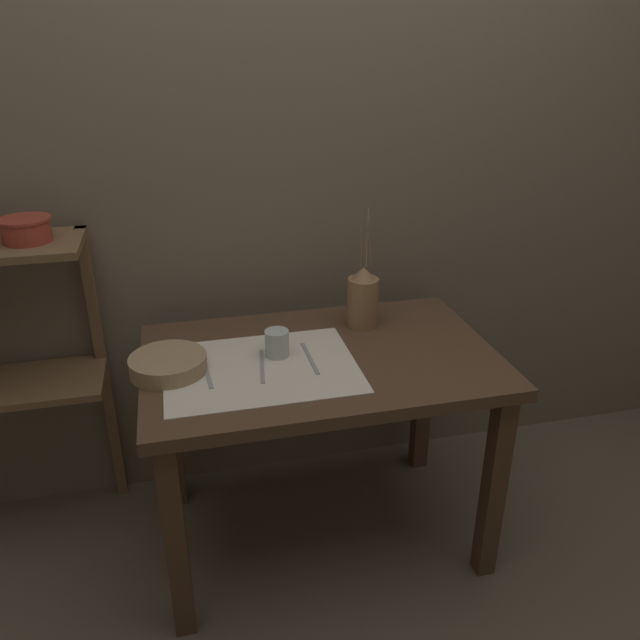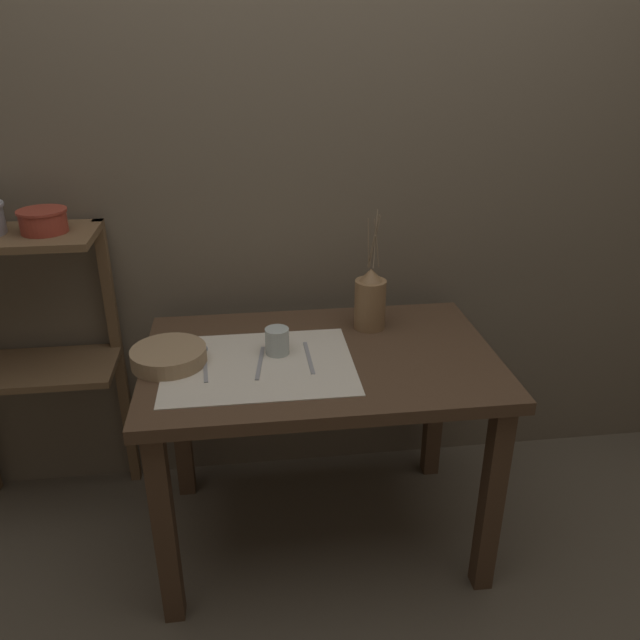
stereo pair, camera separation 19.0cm
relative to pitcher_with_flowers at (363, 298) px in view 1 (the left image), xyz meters
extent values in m
plane|color=brown|center=(-0.19, -0.18, -0.82)|extent=(12.00, 12.00, 0.00)
cube|color=#6B5E4C|center=(-0.19, 0.28, 0.38)|extent=(7.00, 0.06, 2.40)
cube|color=#4C3523|center=(-0.19, -0.18, -0.12)|extent=(1.10, 0.71, 0.04)
cube|color=#4C3523|center=(-0.68, -0.47, -0.48)|extent=(0.06, 0.06, 0.68)
cube|color=#4C3523|center=(0.30, -0.47, -0.48)|extent=(0.06, 0.06, 0.68)
cube|color=#4C3523|center=(-0.68, 0.11, -0.48)|extent=(0.06, 0.06, 0.68)
cube|color=#4C3523|center=(0.30, 0.11, -0.48)|extent=(0.06, 0.06, 0.68)
cube|color=brown|center=(-1.16, 0.09, -0.23)|extent=(0.58, 0.29, 0.02)
cube|color=brown|center=(-0.89, 0.22, -0.29)|extent=(0.04, 0.04, 1.07)
cube|color=beige|center=(-0.39, -0.22, -0.10)|extent=(0.58, 0.44, 0.00)
cylinder|color=olive|center=(0.00, 0.00, -0.01)|extent=(0.11, 0.11, 0.17)
cone|color=olive|center=(0.00, 0.00, 0.09)|extent=(0.08, 0.08, 0.04)
cylinder|color=#847056|center=(0.00, 0.00, 0.21)|extent=(0.03, 0.04, 0.18)
cylinder|color=#847056|center=(0.01, 0.01, 0.21)|extent=(0.02, 0.05, 0.19)
cylinder|color=#847056|center=(0.02, 0.01, 0.20)|extent=(0.02, 0.00, 0.16)
cylinder|color=#847056|center=(0.01, 0.02, 0.20)|extent=(0.03, 0.02, 0.17)
cylinder|color=#847056|center=(0.00, -0.01, 0.17)|extent=(0.01, 0.03, 0.12)
cylinder|color=#847056|center=(-0.01, -0.01, 0.20)|extent=(0.02, 0.02, 0.17)
cylinder|color=#9E7F5B|center=(-0.66, -0.18, -0.07)|extent=(0.23, 0.23, 0.05)
cylinder|color=#B7C1BC|center=(-0.33, -0.16, -0.06)|extent=(0.07, 0.07, 0.08)
cube|color=#939399|center=(-0.55, -0.21, -0.09)|extent=(0.03, 0.21, 0.00)
sphere|color=#939399|center=(-0.55, -0.11, -0.09)|extent=(0.02, 0.02, 0.02)
cube|color=#939399|center=(-0.38, -0.22, -0.09)|extent=(0.04, 0.21, 0.00)
cube|color=#939399|center=(-0.23, -0.20, -0.09)|extent=(0.01, 0.21, 0.00)
cylinder|color=#9E3828|center=(-1.03, 0.09, 0.29)|extent=(0.14, 0.14, 0.07)
cylinder|color=#9E3828|center=(-1.03, 0.09, 0.32)|extent=(0.15, 0.15, 0.01)
camera|label=1|loc=(-0.60, -1.86, 0.81)|focal=35.00mm
camera|label=2|loc=(-0.41, -1.90, 0.81)|focal=35.00mm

